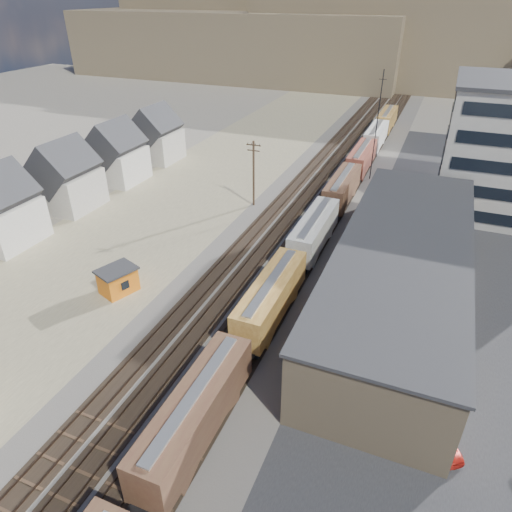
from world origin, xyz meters
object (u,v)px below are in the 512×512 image
at_px(freight_train, 329,207).
at_px(parked_car_red, 440,438).
at_px(maintenance_shed, 118,280).
at_px(utility_pole_north, 254,172).
at_px(parked_car_blue, 456,228).

bearing_deg(freight_train, parked_car_red, -62.74).
xyz_separation_m(maintenance_shed, parked_car_red, (33.54, -7.45, -0.73)).
xyz_separation_m(utility_pole_north, parked_car_red, (28.76, -34.39, -4.54)).
relative_size(parked_car_red, parked_car_blue, 0.87).
height_order(parked_car_red, parked_car_blue, parked_car_red).
relative_size(utility_pole_north, maintenance_shed, 2.09).
bearing_deg(freight_train, parked_car_blue, 15.36).
height_order(freight_train, maintenance_shed, freight_train).
bearing_deg(utility_pole_north, maintenance_shed, -100.06).
distance_m(freight_train, utility_pole_north, 12.79).
distance_m(utility_pole_north, maintenance_shed, 27.63).
bearing_deg(parked_car_red, freight_train, 85.09).
distance_m(parked_car_red, parked_car_blue, 36.53).
height_order(utility_pole_north, parked_car_red, utility_pole_north).
bearing_deg(freight_train, utility_pole_north, 168.78).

